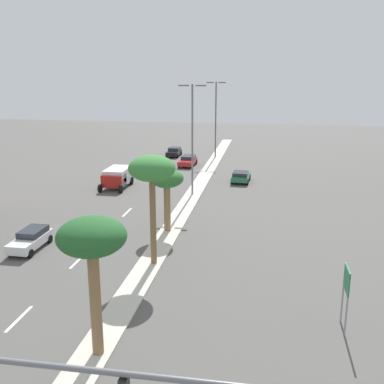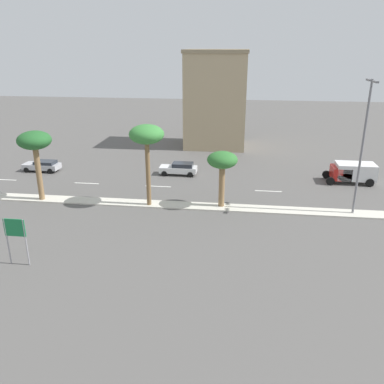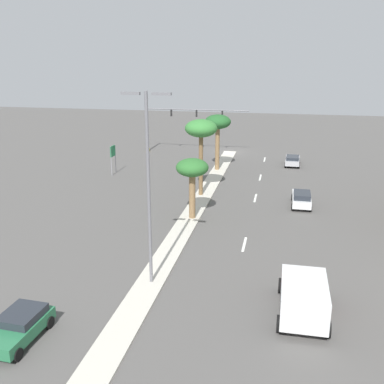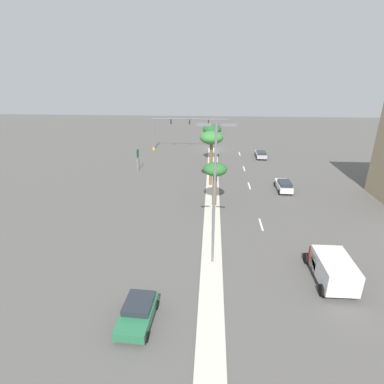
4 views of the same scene
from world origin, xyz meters
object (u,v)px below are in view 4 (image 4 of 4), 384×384
(palm_tree_outboard, at_px, (215,171))
(sedan_white_near, at_px, (284,185))
(sedan_green_outboard, at_px, (138,312))
(sedan_silver_leading, at_px, (261,154))
(palm_tree_left, at_px, (211,139))
(palm_tree_front, at_px, (212,131))
(traffic_signal_gantry, at_px, (172,128))
(box_truck, at_px, (332,267))
(street_lamp_outboard, at_px, (215,188))
(directional_road_sign, at_px, (138,155))

(palm_tree_outboard, distance_m, sedan_white_near, 11.53)
(sedan_green_outboard, distance_m, sedan_silver_leading, 43.36)
(sedan_green_outboard, bearing_deg, palm_tree_outboard, -104.83)
(palm_tree_left, height_order, sedan_white_near, palm_tree_left)
(palm_tree_front, distance_m, sedan_silver_leading, 11.46)
(palm_tree_front, height_order, palm_tree_left, palm_tree_left)
(palm_tree_front, relative_size, palm_tree_outboard, 1.29)
(traffic_signal_gantry, distance_m, palm_tree_left, 21.89)
(sedan_green_outboard, bearing_deg, box_truck, -160.08)
(sedan_silver_leading, relative_size, box_truck, 0.83)
(traffic_signal_gantry, relative_size, sedan_green_outboard, 3.74)
(palm_tree_outboard, distance_m, sedan_green_outboard, 19.89)
(street_lamp_outboard, bearing_deg, sedan_green_outboard, 55.11)
(palm_tree_left, height_order, palm_tree_outboard, palm_tree_left)
(directional_road_sign, bearing_deg, palm_tree_front, -159.92)
(traffic_signal_gantry, distance_m, directional_road_sign, 14.42)
(directional_road_sign, distance_m, palm_tree_left, 14.18)
(sedan_white_near, bearing_deg, box_truck, 88.77)
(street_lamp_outboard, relative_size, box_truck, 2.21)
(traffic_signal_gantry, bearing_deg, sedan_white_near, 129.88)
(palm_tree_front, height_order, sedan_green_outboard, palm_tree_front)
(street_lamp_outboard, height_order, sedan_white_near, street_lamp_outboard)
(directional_road_sign, height_order, box_truck, directional_road_sign)
(palm_tree_left, bearing_deg, directional_road_sign, -28.60)
(directional_road_sign, xyz_separation_m, palm_tree_front, (-11.92, -4.36, 3.30))
(palm_tree_front, relative_size, sedan_white_near, 1.56)
(street_lamp_outboard, relative_size, sedan_green_outboard, 2.91)
(street_lamp_outboard, distance_m, box_truck, 10.94)
(palm_tree_left, xyz_separation_m, box_truck, (-9.57, 20.66, -5.45))
(sedan_white_near, xyz_separation_m, sedan_silver_leading, (0.73, -16.70, -0.06))
(sedan_green_outboard, bearing_deg, traffic_signal_gantry, -85.58)
(directional_road_sign, distance_m, sedan_white_near, 23.28)
(sedan_white_near, bearing_deg, sedan_silver_leading, -87.50)
(sedan_silver_leading, bearing_deg, palm_tree_left, 58.96)
(sedan_green_outboard, bearing_deg, palm_tree_left, -99.86)
(box_truck, bearing_deg, sedan_green_outboard, 19.92)
(traffic_signal_gantry, bearing_deg, box_truck, 113.28)
(traffic_signal_gantry, height_order, palm_tree_outboard, traffic_signal_gantry)
(palm_tree_outboard, height_order, sedan_white_near, palm_tree_outboard)
(directional_road_sign, relative_size, street_lamp_outboard, 0.29)
(palm_tree_outboard, bearing_deg, sedan_silver_leading, -111.44)
(palm_tree_outboard, xyz_separation_m, sedan_green_outboard, (5.01, 18.90, -3.66))
(traffic_signal_gantry, height_order, palm_tree_front, palm_tree_front)
(directional_road_sign, height_order, palm_tree_outboard, palm_tree_outboard)
(palm_tree_front, xyz_separation_m, palm_tree_left, (0.04, 10.84, 0.91))
(palm_tree_outboard, relative_size, street_lamp_outboard, 0.45)
(sedan_white_near, height_order, sedan_silver_leading, sedan_white_near)
(traffic_signal_gantry, xyz_separation_m, palm_tree_left, (-8.03, 20.24, 2.28))
(street_lamp_outboard, height_order, sedan_silver_leading, street_lamp_outboard)
(palm_tree_outboard, xyz_separation_m, sedan_white_near, (-9.46, -5.52, -3.62))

